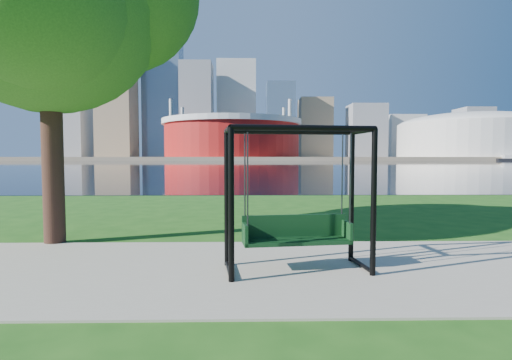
{
  "coord_description": "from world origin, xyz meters",
  "views": [
    {
      "loc": [
        -0.16,
        -6.79,
        1.81
      ],
      "look_at": [
        -0.03,
        0.0,
        1.42
      ],
      "focal_mm": 28.0,
      "sensor_mm": 36.0,
      "label": 1
    }
  ],
  "objects": [
    {
      "name": "ground",
      "position": [
        0.0,
        0.0,
        0.0
      ],
      "size": [
        900.0,
        900.0,
        0.0
      ],
      "primitive_type": "plane",
      "color": "#1E5114",
      "rests_on": "ground"
    },
    {
      "name": "path",
      "position": [
        0.0,
        -0.5,
        0.01
      ],
      "size": [
        120.0,
        4.0,
        0.03
      ],
      "primitive_type": "cube",
      "color": "#9E937F",
      "rests_on": "ground"
    },
    {
      "name": "river",
      "position": [
        0.0,
        102.0,
        0.01
      ],
      "size": [
        900.0,
        180.0,
        0.02
      ],
      "primitive_type": "cube",
      "color": "black",
      "rests_on": "ground"
    },
    {
      "name": "far_bank",
      "position": [
        0.0,
        306.0,
        1.0
      ],
      "size": [
        900.0,
        228.0,
        2.0
      ],
      "primitive_type": "cube",
      "color": "#937F60",
      "rests_on": "ground"
    },
    {
      "name": "stadium",
      "position": [
        -10.0,
        235.0,
        14.23
      ],
      "size": [
        83.0,
        83.0,
        32.0
      ],
      "color": "maroon",
      "rests_on": "far_bank"
    },
    {
      "name": "arena",
      "position": [
        135.0,
        235.0,
        15.87
      ],
      "size": [
        84.0,
        84.0,
        26.56
      ],
      "color": "beige",
      "rests_on": "far_bank"
    },
    {
      "name": "skyline",
      "position": [
        -4.27,
        319.39,
        35.89
      ],
      "size": [
        392.0,
        66.0,
        96.5
      ],
      "color": "gray",
      "rests_on": "far_bank"
    },
    {
      "name": "swing",
      "position": [
        0.6,
        -0.57,
        1.1
      ],
      "size": [
        2.32,
        1.23,
        2.27
      ],
      "rotation": [
        0.0,
        0.0,
        0.12
      ],
      "color": "black",
      "rests_on": "ground"
    }
  ]
}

